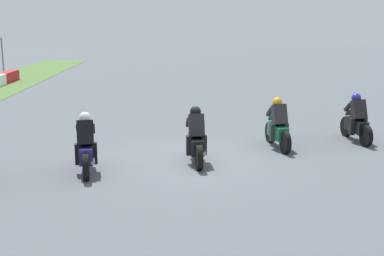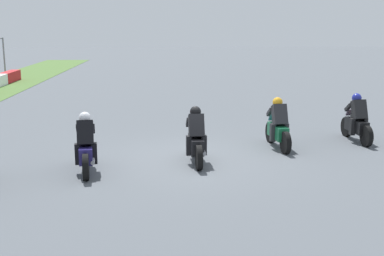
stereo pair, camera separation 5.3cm
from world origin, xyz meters
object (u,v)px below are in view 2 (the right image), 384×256
(rider_lane_a, at_px, (357,122))
(rider_lane_b, at_px, (278,127))
(rider_lane_c, at_px, (196,140))
(rider_lane_d, at_px, (86,148))

(rider_lane_a, height_order, rider_lane_b, same)
(rider_lane_b, relative_size, rider_lane_c, 1.00)
(rider_lane_a, distance_m, rider_lane_d, 8.47)
(rider_lane_b, xyz_separation_m, rider_lane_c, (-1.50, 2.51, 0.00))
(rider_lane_c, bearing_deg, rider_lane_a, -70.41)
(rider_lane_a, bearing_deg, rider_lane_b, 100.22)
(rider_lane_a, distance_m, rider_lane_b, 2.74)
(rider_lane_c, bearing_deg, rider_lane_b, -63.01)
(rider_lane_c, relative_size, rider_lane_d, 1.00)
(rider_lane_a, xyz_separation_m, rider_lane_b, (-0.73, 2.64, 0.00))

